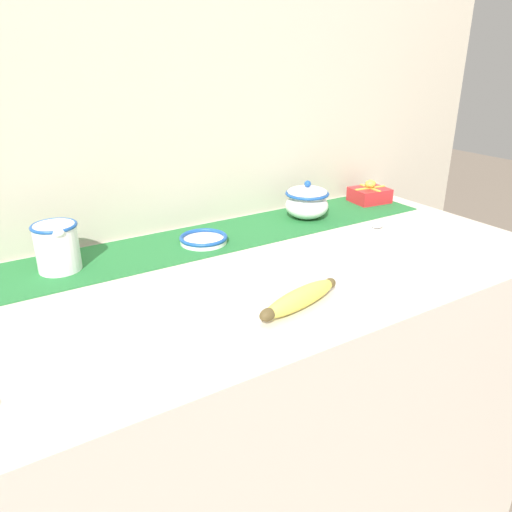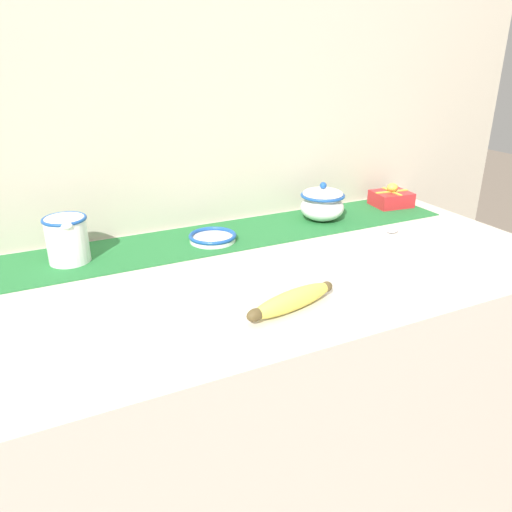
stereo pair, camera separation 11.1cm
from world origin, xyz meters
name	(u,v)px [view 2 (the right image)]	position (x,y,z in m)	size (l,w,h in m)	color
countertop	(253,427)	(0.00, 0.00, 0.47)	(1.52, 0.71, 0.93)	beige
back_wall	(193,130)	(0.00, 0.38, 1.20)	(2.32, 0.04, 2.40)	#B7AD99
table_runner	(216,238)	(0.00, 0.23, 0.93)	(1.39, 0.23, 0.00)	#236B33
cream_pitcher	(67,238)	(-0.38, 0.23, 0.99)	(0.10, 0.12, 0.11)	white
sugar_bowl	(322,203)	(0.34, 0.23, 0.98)	(0.13, 0.13, 0.11)	white
small_dish	(213,237)	(-0.02, 0.21, 0.94)	(0.13, 0.13, 0.02)	white
banana	(292,300)	(-0.01, -0.21, 0.95)	(0.22, 0.09, 0.04)	#DBCC4C
spoon	(390,232)	(0.45, 0.05, 0.94)	(0.17, 0.05, 0.01)	silver
gift_box	(391,198)	(0.62, 0.25, 0.96)	(0.13, 0.11, 0.07)	red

